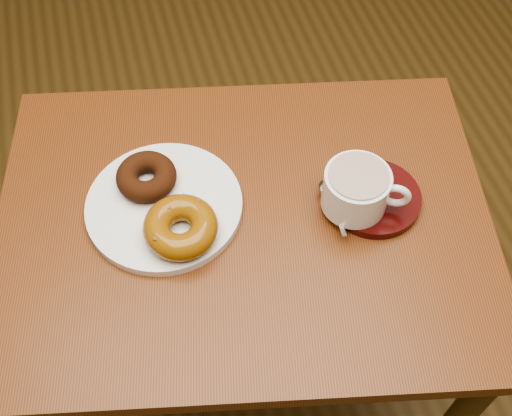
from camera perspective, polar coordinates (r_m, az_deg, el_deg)
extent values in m
plane|color=#553C1A|center=(1.83, 4.12, -3.46)|extent=(6.00, 6.00, 0.00)
cube|color=brown|center=(1.02, -1.09, -1.35)|extent=(0.88, 0.73, 0.03)
cylinder|color=#402E12|center=(1.50, -14.79, -1.54)|extent=(0.04, 0.04, 0.70)
cylinder|color=#402E12|center=(1.50, 12.13, -0.33)|extent=(0.04, 0.04, 0.70)
cylinder|color=white|center=(1.02, -8.16, 0.20)|extent=(0.29, 0.29, 0.01)
torus|color=#39190B|center=(1.02, -9.72, 2.77)|extent=(0.10, 0.10, 0.04)
torus|color=#8B540F|center=(0.96, -6.71, -1.70)|extent=(0.15, 0.15, 0.04)
cube|color=brown|center=(0.94, -4.70, -0.64)|extent=(0.01, 0.00, 0.00)
cube|color=brown|center=(0.95, -5.04, -0.02)|extent=(0.01, 0.01, 0.00)
cube|color=brown|center=(0.96, -5.64, 0.43)|extent=(0.01, 0.01, 0.00)
cube|color=brown|center=(0.96, -6.41, 0.65)|extent=(0.01, 0.01, 0.00)
cube|color=brown|center=(0.96, -7.23, 0.60)|extent=(0.00, 0.01, 0.00)
cube|color=brown|center=(0.96, -8.00, 0.30)|extent=(0.01, 0.01, 0.00)
cube|color=brown|center=(0.96, -8.59, -0.22)|extent=(0.01, 0.01, 0.00)
cube|color=brown|center=(0.95, -8.92, -0.88)|extent=(0.01, 0.01, 0.00)
cube|color=brown|center=(0.94, -8.94, -1.58)|extent=(0.01, 0.00, 0.00)
cube|color=brown|center=(0.93, -8.63, -2.22)|extent=(0.01, 0.01, 0.00)
cube|color=brown|center=(0.93, -8.04, -2.70)|extent=(0.01, 0.01, 0.00)
cube|color=brown|center=(0.92, -7.25, -2.94)|extent=(0.01, 0.01, 0.00)
cube|color=brown|center=(0.92, -6.39, -2.89)|extent=(0.00, 0.01, 0.00)
cube|color=brown|center=(0.93, -5.59, -2.57)|extent=(0.01, 0.01, 0.00)
cube|color=brown|center=(0.93, -5.00, -2.03)|extent=(0.01, 0.01, 0.00)
cube|color=brown|center=(0.94, -4.68, -1.35)|extent=(0.01, 0.01, 0.00)
cylinder|color=#360807|center=(1.03, 10.42, 0.90)|extent=(0.18, 0.18, 0.02)
cylinder|color=white|center=(0.98, 8.86, 1.61)|extent=(0.10, 0.10, 0.07)
cylinder|color=brown|center=(0.96, 9.13, 2.86)|extent=(0.09, 0.09, 0.00)
torus|color=white|center=(0.99, 12.30, 1.07)|extent=(0.05, 0.03, 0.05)
ellipsoid|color=silver|center=(1.02, 6.28, 1.77)|extent=(0.02, 0.03, 0.01)
cube|color=silver|center=(0.99, 7.11, -0.44)|extent=(0.01, 0.09, 0.00)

